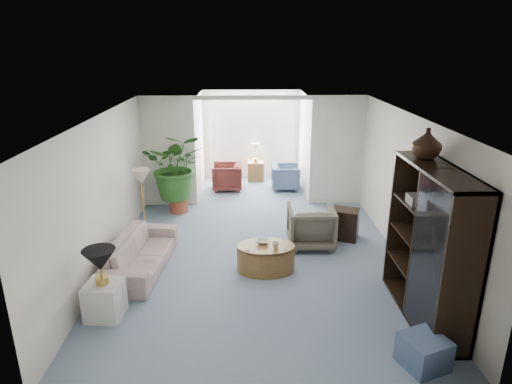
{
  "coord_description": "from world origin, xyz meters",
  "views": [
    {
      "loc": [
        -0.2,
        -6.76,
        3.58
      ],
      "look_at": [
        0.0,
        0.6,
        1.1
      ],
      "focal_mm": 31.16,
      "sensor_mm": 36.0,
      "label": 1
    }
  ],
  "objects_px": {
    "coffee_bowl": "(263,241)",
    "side_table_dark": "(345,224)",
    "table_lamp": "(100,260)",
    "coffee_table": "(266,258)",
    "sofa": "(141,253)",
    "entertainment_cabinet": "(430,246)",
    "floor_lamp": "(141,177)",
    "plant_pot": "(179,205)",
    "sunroom_chair_blue": "(286,177)",
    "framed_picture": "(413,169)",
    "ottoman": "(424,352)",
    "sunroom_table": "(256,171)",
    "coffee_cup": "(276,245)",
    "sunroom_chair_maroon": "(227,177)",
    "wingback_chair": "(311,226)",
    "end_table": "(105,300)",
    "cabinet_urn": "(427,143)"
  },
  "relations": [
    {
      "from": "coffee_bowl",
      "to": "side_table_dark",
      "type": "height_order",
      "value": "side_table_dark"
    },
    {
      "from": "table_lamp",
      "to": "coffee_table",
      "type": "distance_m",
      "value": 2.66
    },
    {
      "from": "sofa",
      "to": "entertainment_cabinet",
      "type": "distance_m",
      "value": 4.46
    },
    {
      "from": "table_lamp",
      "to": "floor_lamp",
      "type": "bearing_deg",
      "value": 89.46
    },
    {
      "from": "plant_pot",
      "to": "sunroom_chair_blue",
      "type": "bearing_deg",
      "value": 31.62
    },
    {
      "from": "plant_pot",
      "to": "framed_picture",
      "type": "bearing_deg",
      "value": -32.61
    },
    {
      "from": "sofa",
      "to": "ottoman",
      "type": "height_order",
      "value": "sofa"
    },
    {
      "from": "entertainment_cabinet",
      "to": "sunroom_table",
      "type": "relative_size",
      "value": 4.03
    },
    {
      "from": "coffee_cup",
      "to": "sunroom_chair_blue",
      "type": "xyz_separation_m",
      "value": [
        0.57,
        4.4,
        -0.18
      ]
    },
    {
      "from": "coffee_cup",
      "to": "sunroom_chair_maroon",
      "type": "relative_size",
      "value": 0.15
    },
    {
      "from": "framed_picture",
      "to": "floor_lamp",
      "type": "height_order",
      "value": "framed_picture"
    },
    {
      "from": "wingback_chair",
      "to": "sunroom_chair_maroon",
      "type": "xyz_separation_m",
      "value": [
        -1.66,
        3.37,
        -0.05
      ]
    },
    {
      "from": "ottoman",
      "to": "sunroom_chair_blue",
      "type": "xyz_separation_m",
      "value": [
        -1.0,
        6.63,
        0.13
      ]
    },
    {
      "from": "sunroom_chair_blue",
      "to": "sofa",
      "type": "bearing_deg",
      "value": 147.0
    },
    {
      "from": "framed_picture",
      "to": "sofa",
      "type": "height_order",
      "value": "framed_picture"
    },
    {
      "from": "entertainment_cabinet",
      "to": "plant_pot",
      "type": "bearing_deg",
      "value": 133.78
    },
    {
      "from": "framed_picture",
      "to": "ottoman",
      "type": "xyz_separation_m",
      "value": [
        -0.6,
        -2.44,
        -1.51
      ]
    },
    {
      "from": "coffee_cup",
      "to": "sunroom_table",
      "type": "height_order",
      "value": "coffee_cup"
    },
    {
      "from": "wingback_chair",
      "to": "sunroom_chair_blue",
      "type": "bearing_deg",
      "value": -86.57
    },
    {
      "from": "table_lamp",
      "to": "coffee_bowl",
      "type": "height_order",
      "value": "table_lamp"
    },
    {
      "from": "wingback_chair",
      "to": "sofa",
      "type": "bearing_deg",
      "value": 16.33
    },
    {
      "from": "table_lamp",
      "to": "coffee_cup",
      "type": "relative_size",
      "value": 4.08
    },
    {
      "from": "floor_lamp",
      "to": "framed_picture",
      "type": "bearing_deg",
      "value": -14.63
    },
    {
      "from": "side_table_dark",
      "to": "sunroom_chair_maroon",
      "type": "bearing_deg",
      "value": 127.52
    },
    {
      "from": "coffee_bowl",
      "to": "sunroom_chair_maroon",
      "type": "distance_m",
      "value": 4.26
    },
    {
      "from": "end_table",
      "to": "cabinet_urn",
      "type": "xyz_separation_m",
      "value": [
        4.35,
        0.42,
        2.05
      ]
    },
    {
      "from": "coffee_cup",
      "to": "ottoman",
      "type": "distance_m",
      "value": 2.75
    },
    {
      "from": "sunroom_chair_maroon",
      "to": "sunroom_table",
      "type": "relative_size",
      "value": 1.43
    },
    {
      "from": "framed_picture",
      "to": "floor_lamp",
      "type": "distance_m",
      "value": 4.73
    },
    {
      "from": "framed_picture",
      "to": "wingback_chair",
      "type": "height_order",
      "value": "framed_picture"
    },
    {
      "from": "entertainment_cabinet",
      "to": "end_table",
      "type": "bearing_deg",
      "value": 178.92
    },
    {
      "from": "coffee_table",
      "to": "wingback_chair",
      "type": "distance_m",
      "value": 1.28
    },
    {
      "from": "coffee_bowl",
      "to": "cabinet_urn",
      "type": "height_order",
      "value": "cabinet_urn"
    },
    {
      "from": "coffee_bowl",
      "to": "cabinet_urn",
      "type": "relative_size",
      "value": 0.53
    },
    {
      "from": "entertainment_cabinet",
      "to": "sunroom_table",
      "type": "bearing_deg",
      "value": 108.44
    },
    {
      "from": "floor_lamp",
      "to": "coffee_cup",
      "type": "distance_m",
      "value": 2.86
    },
    {
      "from": "table_lamp",
      "to": "cabinet_urn",
      "type": "height_order",
      "value": "cabinet_urn"
    },
    {
      "from": "side_table_dark",
      "to": "sunroom_chair_blue",
      "type": "bearing_deg",
      "value": 105.58
    },
    {
      "from": "sofa",
      "to": "cabinet_urn",
      "type": "distance_m",
      "value": 4.71
    },
    {
      "from": "wingback_chair",
      "to": "ottoman",
      "type": "relative_size",
      "value": 1.81
    },
    {
      "from": "sofa",
      "to": "coffee_table",
      "type": "bearing_deg",
      "value": -87.53
    },
    {
      "from": "side_table_dark",
      "to": "wingback_chair",
      "type": "bearing_deg",
      "value": -156.8
    },
    {
      "from": "floor_lamp",
      "to": "coffee_bowl",
      "type": "bearing_deg",
      "value": -28.64
    },
    {
      "from": "sofa",
      "to": "floor_lamp",
      "type": "xyz_separation_m",
      "value": [
        -0.18,
        1.18,
        0.96
      ]
    },
    {
      "from": "table_lamp",
      "to": "ottoman",
      "type": "distance_m",
      "value": 4.18
    },
    {
      "from": "table_lamp",
      "to": "coffee_table",
      "type": "height_order",
      "value": "table_lamp"
    },
    {
      "from": "plant_pot",
      "to": "floor_lamp",
      "type": "bearing_deg",
      "value": -106.68
    },
    {
      "from": "coffee_bowl",
      "to": "sunroom_chair_blue",
      "type": "relative_size",
      "value": 0.31
    },
    {
      "from": "table_lamp",
      "to": "entertainment_cabinet",
      "type": "distance_m",
      "value": 4.36
    },
    {
      "from": "coffee_cup",
      "to": "wingback_chair",
      "type": "distance_m",
      "value": 1.26
    }
  ]
}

